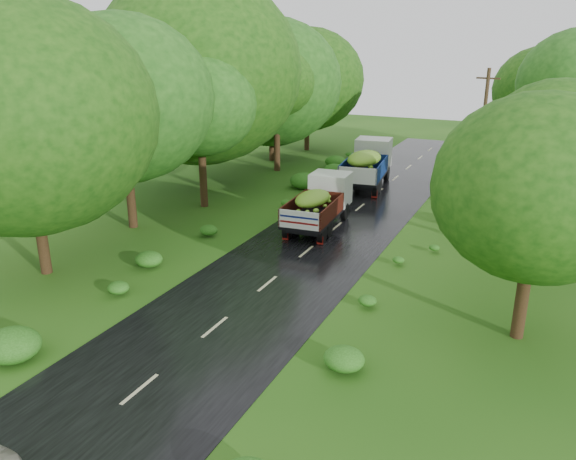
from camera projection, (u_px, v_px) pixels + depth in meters
The scene contains 9 objects.
ground at pixel (140, 389), 16.04m from camera, with size 120.00×120.00×0.00m, color #1D4C10.
road at pixel (230, 315), 20.31m from camera, with size 6.50×80.00×0.02m, color black.
road_lines at pixel (243, 303), 21.17m from camera, with size 0.12×69.60×0.00m.
truck_near at pixel (320, 201), 29.41m from camera, with size 2.50×6.08×2.50m.
truck_far at pixel (368, 162), 37.56m from camera, with size 3.23×7.06×2.86m.
utility_pole at pixel (482, 133), 33.81m from camera, with size 1.37×0.31×7.85m.
trees_left at pixel (216, 87), 35.53m from camera, with size 7.10×34.59×9.87m.
trees_right at pixel (553, 113), 30.16m from camera, with size 6.05×32.76×8.59m.
shrubs at pixel (322, 232), 27.91m from camera, with size 11.90×44.00×0.70m.
Camera 1 is at (9.65, -10.58, 9.54)m, focal length 35.00 mm.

